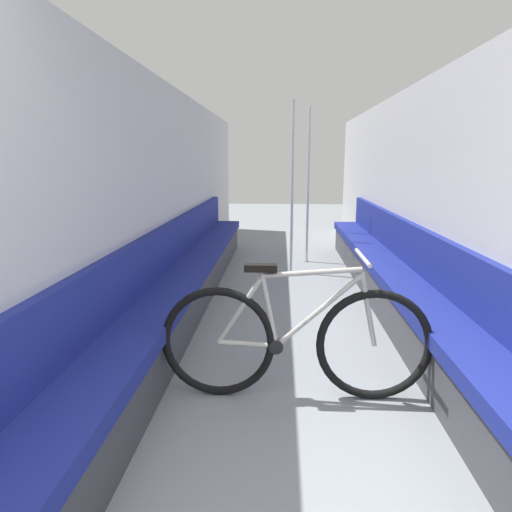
{
  "coord_description": "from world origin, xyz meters",
  "views": [
    {
      "loc": [
        -0.1,
        -0.65,
        1.49
      ],
      "look_at": [
        -0.28,
        2.8,
        0.76
      ],
      "focal_mm": 32.0,
      "sensor_mm": 36.0,
      "label": 1
    }
  ],
  "objects_px": {
    "grab_pole_near": "(308,188)",
    "grab_pole_far": "(292,192)",
    "bicycle": "(295,341)",
    "bench_seat_row_right": "(396,283)",
    "bench_seat_row_left": "(186,280)"
  },
  "relations": [
    {
      "from": "bicycle",
      "to": "grab_pole_near",
      "type": "height_order",
      "value": "grab_pole_near"
    },
    {
      "from": "bench_seat_row_right",
      "to": "bicycle",
      "type": "relative_size",
      "value": 3.9
    },
    {
      "from": "grab_pole_near",
      "to": "grab_pole_far",
      "type": "bearing_deg",
      "value": -109.35
    },
    {
      "from": "grab_pole_near",
      "to": "grab_pole_far",
      "type": "height_order",
      "value": "same"
    },
    {
      "from": "bicycle",
      "to": "grab_pole_far",
      "type": "bearing_deg",
      "value": 98.8
    },
    {
      "from": "bicycle",
      "to": "grab_pole_far",
      "type": "relative_size",
      "value": 0.76
    },
    {
      "from": "bench_seat_row_right",
      "to": "grab_pole_far",
      "type": "distance_m",
      "value": 2.01
    },
    {
      "from": "bench_seat_row_left",
      "to": "grab_pole_far",
      "type": "xyz_separation_m",
      "value": [
        1.09,
        1.55,
        0.78
      ]
    },
    {
      "from": "bench_seat_row_left",
      "to": "bicycle",
      "type": "height_order",
      "value": "bicycle"
    },
    {
      "from": "bicycle",
      "to": "bench_seat_row_right",
      "type": "bearing_deg",
      "value": 68.29
    },
    {
      "from": "bench_seat_row_right",
      "to": "grab_pole_near",
      "type": "relative_size",
      "value": 2.98
    },
    {
      "from": "grab_pole_near",
      "to": "bench_seat_row_left",
      "type": "bearing_deg",
      "value": -120.69
    },
    {
      "from": "bench_seat_row_right",
      "to": "grab_pole_near",
      "type": "bearing_deg",
      "value": 108.51
    },
    {
      "from": "bench_seat_row_left",
      "to": "bicycle",
      "type": "bearing_deg",
      "value": -58.58
    },
    {
      "from": "bench_seat_row_left",
      "to": "grab_pole_far",
      "type": "relative_size",
      "value": 2.98
    }
  ]
}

